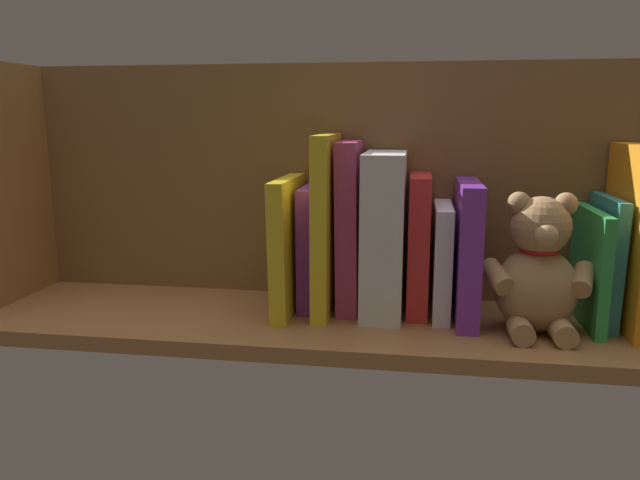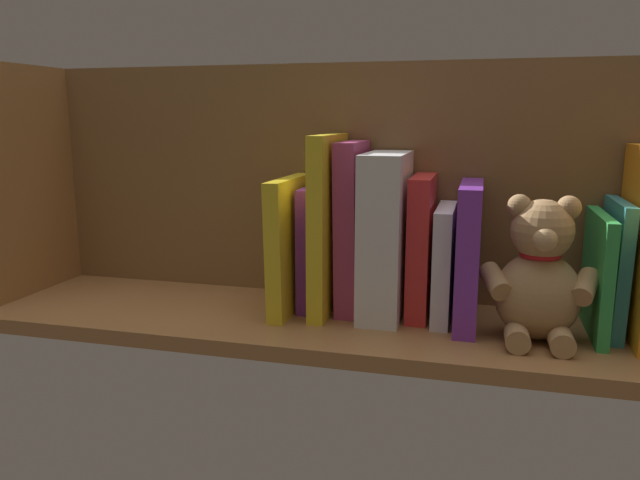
{
  "view_description": "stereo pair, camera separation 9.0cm",
  "coord_description": "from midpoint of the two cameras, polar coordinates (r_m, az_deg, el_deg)",
  "views": [
    {
      "loc": [
        -13.82,
        86.93,
        29.04
      ],
      "look_at": [
        0.0,
        0.0,
        11.42
      ],
      "focal_mm": 34.42,
      "sensor_mm": 36.0,
      "label": 1
    },
    {
      "loc": [
        -22.59,
        85.07,
        29.04
      ],
      "look_at": [
        0.0,
        0.0,
        11.42
      ],
      "focal_mm": 34.42,
      "sensor_mm": 36.0,
      "label": 2
    }
  ],
  "objects": [
    {
      "name": "ground_plane",
      "position": [
        0.93,
        2.79,
        -7.62
      ],
      "size": [
        105.26,
        28.47,
        2.2
      ],
      "primitive_type": "cube",
      "color": "#9E6B3D"
    },
    {
      "name": "shelf_back_panel",
      "position": [
        1.0,
        4.34,
        5.38
      ],
      "size": [
        105.26,
        1.5,
        37.47
      ],
      "primitive_type": "cube",
      "color": "brown",
      "rests_on": "ground_plane"
    },
    {
      "name": "shelf_side_divider",
      "position": [
        1.11,
        -23.79,
        5.02
      ],
      "size": [
        2.4,
        22.47,
        37.47
      ],
      "primitive_type": "cube",
      "color": "#9E6B3D",
      "rests_on": "ground_plane"
    },
    {
      "name": "book_1",
      "position": [
        0.95,
        28.15,
        -2.25
      ],
      "size": [
        1.93,
        14.3,
        18.13
      ],
      "primitive_type": "cube",
      "rotation": [
        0.0,
        -0.02,
        0.0
      ],
      "color": "teal",
      "rests_on": "ground_plane"
    },
    {
      "name": "book_2",
      "position": [
        0.93,
        26.92,
        -2.86
      ],
      "size": [
        1.53,
        16.78,
        16.47
      ],
      "primitive_type": "cube",
      "color": "green",
      "rests_on": "ground_plane"
    },
    {
      "name": "teddy_bear",
      "position": [
        0.87,
        22.53,
        -3.24
      ],
      "size": [
        15.67,
        12.32,
        19.31
      ],
      "rotation": [
        0.0,
        0.0,
        0.02
      ],
      "color": "tan",
      "rests_on": "ground_plane"
    },
    {
      "name": "book_3",
      "position": [
        0.9,
        16.44,
        -1.29
      ],
      "size": [
        3.06,
        17.01,
        20.07
      ],
      "primitive_type": "cube",
      "color": "purple",
      "rests_on": "ground_plane"
    },
    {
      "name": "book_4",
      "position": [
        0.92,
        14.22,
        -2.09
      ],
      "size": [
        2.49,
        14.32,
        16.49
      ],
      "primitive_type": "cube",
      "color": "silver",
      "rests_on": "ground_plane"
    },
    {
      "name": "book_5",
      "position": [
        0.92,
        12.16,
        -0.59
      ],
      "size": [
        3.06,
        12.93,
        20.76
      ],
      "primitive_type": "cube",
      "color": "red",
      "rests_on": "ground_plane"
    },
    {
      "name": "dictionary_thick_white",
      "position": [
        0.91,
        8.9,
        0.43
      ],
      "size": [
        5.99,
        15.42,
        24.08
      ],
      "primitive_type": "cube",
      "color": "white",
      "rests_on": "ground_plane"
    },
    {
      "name": "book_6",
      "position": [
        0.93,
        5.81,
        1.2
      ],
      "size": [
        3.54,
        12.71,
        25.63
      ],
      "primitive_type": "cube",
      "rotation": [
        0.0,
        0.02,
        0.0
      ],
      "color": "#B23F72",
      "rests_on": "ground_plane"
    },
    {
      "name": "book_7",
      "position": [
        0.92,
        3.55,
        1.44
      ],
      "size": [
        2.36,
        16.08,
        26.63
      ],
      "primitive_type": "cube",
      "color": "yellow",
      "rests_on": "ground_plane"
    },
    {
      "name": "book_8",
      "position": [
        0.95,
        2.06,
        -0.64
      ],
      "size": [
        2.02,
        12.47,
        18.74
      ],
      "primitive_type": "cube",
      "color": "purple",
      "rests_on": "ground_plane"
    },
    {
      "name": "book_9",
      "position": [
        0.93,
        0.0,
        -0.41
      ],
      "size": [
        2.76,
        17.39,
        20.26
      ],
      "primitive_type": "cube",
      "rotation": [
        0.0,
        0.02,
        0.0
      ],
      "color": "yellow",
      "rests_on": "ground_plane"
    }
  ]
}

